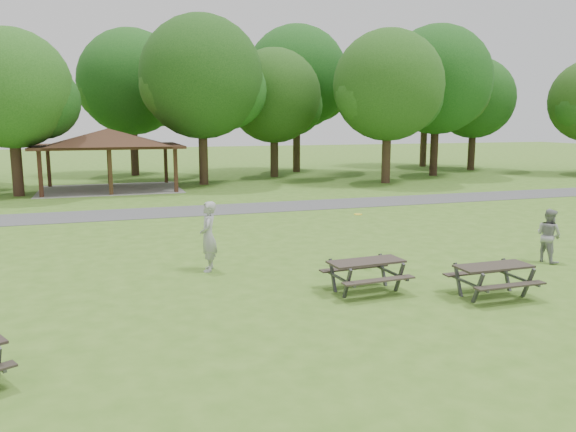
# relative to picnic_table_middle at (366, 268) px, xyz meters

# --- Properties ---
(ground) EXTENTS (160.00, 160.00, 0.00)m
(ground) POSITION_rel_picnic_table_middle_xyz_m (-1.71, 0.07, -0.60)
(ground) COLOR #447020
(ground) RESTS_ON ground
(asphalt_path) EXTENTS (120.00, 3.20, 0.02)m
(asphalt_path) POSITION_rel_picnic_table_middle_xyz_m (-1.71, 14.07, -0.59)
(asphalt_path) COLOR #4B4B4D
(asphalt_path) RESTS_ON ground
(pavilion) EXTENTS (8.60, 7.01, 3.76)m
(pavilion) POSITION_rel_picnic_table_middle_xyz_m (-5.71, 24.07, 2.46)
(pavilion) COLOR #371D14
(pavilion) RESTS_ON ground
(tree_row_d) EXTENTS (6.93, 6.60, 9.27)m
(tree_row_d) POSITION_rel_picnic_table_middle_xyz_m (-10.63, 22.59, 5.17)
(tree_row_d) COLOR black
(tree_row_d) RESTS_ON ground
(tree_row_e) EXTENTS (8.40, 8.00, 11.02)m
(tree_row_e) POSITION_rel_picnic_table_middle_xyz_m (0.39, 25.09, 6.18)
(tree_row_e) COLOR #312115
(tree_row_e) RESTS_ON ground
(tree_row_f) EXTENTS (7.35, 7.00, 9.55)m
(tree_row_f) POSITION_rel_picnic_table_middle_xyz_m (6.38, 28.59, 5.24)
(tree_row_f) COLOR black
(tree_row_f) RESTS_ON ground
(tree_row_g) EXTENTS (7.77, 7.40, 10.25)m
(tree_row_g) POSITION_rel_picnic_table_middle_xyz_m (12.38, 22.09, 5.72)
(tree_row_g) COLOR #332216
(tree_row_g) RESTS_ON ground
(tree_row_h) EXTENTS (8.61, 8.20, 11.37)m
(tree_row_h) POSITION_rel_picnic_table_middle_xyz_m (18.39, 25.59, 6.42)
(tree_row_h) COLOR black
(tree_row_h) RESTS_ON ground
(tree_row_i) EXTENTS (7.14, 6.80, 9.52)m
(tree_row_i) POSITION_rel_picnic_table_middle_xyz_m (24.38, 29.09, 5.30)
(tree_row_i) COLOR black
(tree_row_i) RESTS_ON ground
(tree_deep_b) EXTENTS (8.40, 8.00, 11.13)m
(tree_deep_b) POSITION_rel_picnic_table_middle_xyz_m (-3.61, 33.09, 6.28)
(tree_deep_b) COLOR black
(tree_deep_b) RESTS_ON ground
(tree_deep_c) EXTENTS (8.82, 8.40, 11.90)m
(tree_deep_c) POSITION_rel_picnic_table_middle_xyz_m (9.40, 32.09, 6.84)
(tree_deep_c) COLOR #332216
(tree_deep_c) RESTS_ON ground
(tree_deep_d) EXTENTS (8.40, 8.00, 11.27)m
(tree_deep_d) POSITION_rel_picnic_table_middle_xyz_m (22.39, 33.59, 6.42)
(tree_deep_d) COLOR #312115
(tree_deep_d) RESTS_ON ground
(picnic_table_middle) EXTENTS (1.98, 1.63, 0.82)m
(picnic_table_middle) POSITION_rel_picnic_table_middle_xyz_m (0.00, 0.00, 0.00)
(picnic_table_middle) COLOR #2E2621
(picnic_table_middle) RESTS_ON ground
(picnic_table_far) EXTENTS (1.86, 1.51, 0.81)m
(picnic_table_far) POSITION_rel_picnic_table_middle_xyz_m (2.75, -1.34, -0.01)
(picnic_table_far) COLOR #2C261F
(picnic_table_far) RESTS_ON ground
(frisbee_in_flight) EXTENTS (0.31, 0.31, 0.02)m
(frisbee_in_flight) POSITION_rel_picnic_table_middle_xyz_m (0.83, 2.26, 0.96)
(frisbee_in_flight) COLOR yellow
(frisbee_in_flight) RESTS_ON ground
(frisbee_thrower) EXTENTS (0.65, 0.82, 1.99)m
(frisbee_thrower) POSITION_rel_picnic_table_middle_xyz_m (-3.37, 3.19, 0.39)
(frisbee_thrower) COLOR #9E9EA1
(frisbee_thrower) RESTS_ON ground
(frisbee_catcher) EXTENTS (0.72, 0.87, 1.63)m
(frisbee_catcher) POSITION_rel_picnic_table_middle_xyz_m (6.55, 0.99, 0.21)
(frisbee_catcher) COLOR gray
(frisbee_catcher) RESTS_ON ground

